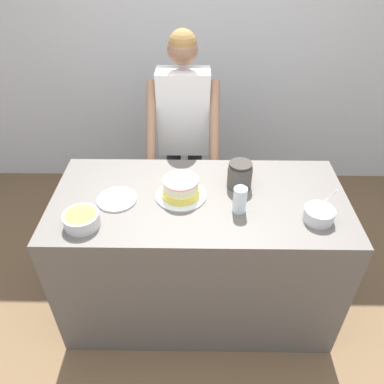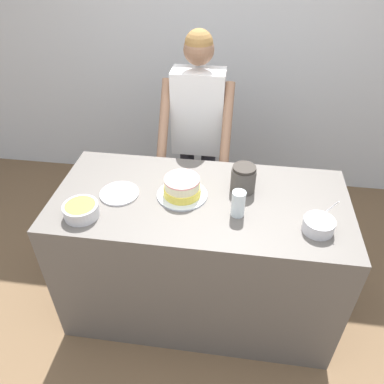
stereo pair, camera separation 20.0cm
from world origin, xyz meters
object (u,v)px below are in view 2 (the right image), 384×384
at_px(frosting_bowl_white, 319,225).
at_px(ceramic_plate, 119,193).
at_px(frosting_bowl_orange, 81,210).
at_px(drinking_glass, 238,204).
at_px(stoneware_jar, 243,179).
at_px(person_baker, 198,123).
at_px(cake, 182,188).

xyz_separation_m(frosting_bowl_white, ceramic_plate, (-1.06, 0.15, -0.03)).
bearing_deg(frosting_bowl_orange, drinking_glass, 8.70).
height_order(drinking_glass, stoneware_jar, stoneware_jar).
relative_size(drinking_glass, ceramic_plate, 0.67).
xyz_separation_m(frosting_bowl_orange, frosting_bowl_white, (1.20, 0.06, -0.00)).
xyz_separation_m(frosting_bowl_white, stoneware_jar, (-0.38, 0.29, 0.04)).
relative_size(frosting_bowl_orange, drinking_glass, 1.25).
xyz_separation_m(person_baker, ceramic_plate, (-0.34, -0.78, -0.06)).
distance_m(frosting_bowl_white, stoneware_jar, 0.48).
distance_m(cake, drinking_glass, 0.33).
distance_m(frosting_bowl_white, drinking_glass, 0.41).
relative_size(person_baker, drinking_glass, 11.06).
bearing_deg(frosting_bowl_orange, stoneware_jar, 22.74).
height_order(cake, frosting_bowl_white, frosting_bowl_white).
bearing_deg(cake, frosting_bowl_orange, -153.73).
height_order(frosting_bowl_white, ceramic_plate, frosting_bowl_white).
xyz_separation_m(person_baker, cake, (0.01, -0.74, -0.02)).
height_order(frosting_bowl_orange, stoneware_jar, stoneware_jar).
bearing_deg(ceramic_plate, drinking_glass, -6.89).
bearing_deg(drinking_glass, frosting_bowl_white, -9.38).
xyz_separation_m(person_baker, frosting_bowl_orange, (-0.48, -0.98, -0.03)).
xyz_separation_m(frosting_bowl_orange, drinking_glass, (0.80, 0.12, 0.03)).
height_order(drinking_glass, ceramic_plate, drinking_glass).
distance_m(cake, ceramic_plate, 0.36).
bearing_deg(person_baker, stoneware_jar, -61.95).
height_order(frosting_bowl_orange, ceramic_plate, frosting_bowl_orange).
bearing_deg(frosting_bowl_white, cake, 165.42).
height_order(frosting_bowl_orange, frosting_bowl_white, frosting_bowl_white).
distance_m(frosting_bowl_orange, drinking_glass, 0.81).
xyz_separation_m(cake, ceramic_plate, (-0.35, -0.04, -0.05)).
height_order(person_baker, stoneware_jar, person_baker).
xyz_separation_m(frosting_bowl_orange, ceramic_plate, (0.14, 0.20, -0.03)).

